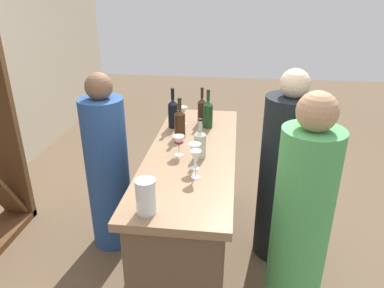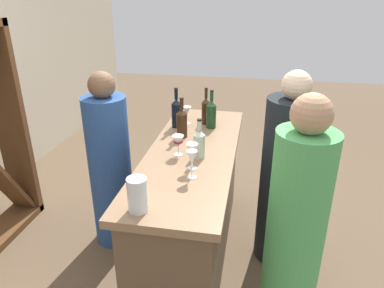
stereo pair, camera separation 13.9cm
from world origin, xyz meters
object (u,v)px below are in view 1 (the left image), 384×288
(water_pitcher, at_px, (146,196))
(person_left_guest, at_px, (284,176))
(person_center_guest, at_px, (300,229))
(wine_bottle_second_left_amber_brown, at_px, (180,122))
(wine_glass_near_center, at_px, (195,151))
(wine_glass_far_left, at_px, (183,112))
(wine_bottle_rightmost_amber_brown, at_px, (202,110))
(wine_bottle_second_right_olive_green, at_px, (208,113))
(wine_glass_near_left, at_px, (196,158))
(wine_glass_near_right, at_px, (179,142))
(person_server_behind, at_px, (108,171))
(wine_bottle_center_near_black, at_px, (173,113))
(wine_bottle_leftmost_clear_pale, at_px, (200,143))

(water_pitcher, height_order, person_left_guest, person_left_guest)
(water_pitcher, bearing_deg, person_center_guest, -74.17)
(wine_bottle_second_left_amber_brown, bearing_deg, person_left_guest, -98.29)
(wine_glass_near_center, relative_size, wine_glass_far_left, 1.16)
(wine_glass_far_left, bearing_deg, wine_bottle_rightmost_amber_brown, -77.06)
(wine_bottle_second_right_olive_green, bearing_deg, wine_glass_near_left, 179.95)
(wine_bottle_second_left_amber_brown, bearing_deg, wine_glass_near_right, -172.37)
(person_center_guest, bearing_deg, person_left_guest, -79.79)
(wine_bottle_rightmost_amber_brown, xyz_separation_m, person_server_behind, (-0.47, 0.68, -0.37))
(wine_bottle_second_left_amber_brown, distance_m, wine_bottle_center_near_black, 0.21)
(water_pitcher, bearing_deg, wine_glass_near_center, -20.36)
(person_center_guest, bearing_deg, wine_glass_near_center, -14.43)
(wine_bottle_center_near_black, relative_size, water_pitcher, 1.74)
(wine_bottle_rightmost_amber_brown, distance_m, water_pitcher, 1.34)
(wine_glass_near_right, xyz_separation_m, person_center_guest, (-0.45, -0.77, -0.30))
(wine_glass_near_right, distance_m, water_pitcher, 0.69)
(wine_glass_near_left, xyz_separation_m, person_left_guest, (0.51, -0.60, -0.36))
(wine_glass_near_right, bearing_deg, wine_glass_near_left, -153.16)
(wine_bottle_leftmost_clear_pale, distance_m, wine_bottle_center_near_black, 0.60)
(wine_glass_near_center, xyz_separation_m, person_server_behind, (0.35, 0.72, -0.37))
(wine_bottle_second_right_olive_green, xyz_separation_m, person_left_guest, (-0.34, -0.60, -0.35))
(wine_bottle_center_near_black, height_order, wine_glass_far_left, wine_bottle_center_near_black)
(wine_glass_near_center, bearing_deg, water_pitcher, 159.64)
(wine_bottle_leftmost_clear_pale, distance_m, person_left_guest, 0.73)
(wine_bottle_center_near_black, distance_m, wine_glass_far_left, 0.11)
(person_center_guest, relative_size, person_server_behind, 1.06)
(wine_bottle_second_left_amber_brown, distance_m, wine_glass_near_right, 0.33)
(wine_bottle_leftmost_clear_pale, height_order, person_center_guest, person_center_guest)
(wine_bottle_second_left_amber_brown, height_order, person_server_behind, person_server_behind)
(wine_bottle_second_left_amber_brown, relative_size, wine_bottle_center_near_black, 0.94)
(wine_bottle_rightmost_amber_brown, distance_m, wine_glass_near_center, 0.82)
(wine_glass_near_center, relative_size, wine_glass_near_right, 1.20)
(wine_glass_near_right, xyz_separation_m, water_pitcher, (-0.69, 0.06, -0.00))
(wine_glass_near_right, bearing_deg, wine_bottle_second_right_olive_green, -15.13)
(wine_glass_far_left, bearing_deg, water_pitcher, -179.90)
(wine_bottle_rightmost_amber_brown, distance_m, person_center_guest, 1.33)
(wine_bottle_center_near_black, distance_m, wine_bottle_second_right_olive_green, 0.28)
(wine_glass_near_left, relative_size, person_left_guest, 0.12)
(wine_bottle_leftmost_clear_pale, distance_m, wine_bottle_rightmost_amber_brown, 0.65)
(wine_bottle_rightmost_amber_brown, bearing_deg, wine_glass_near_right, 171.81)
(wine_glass_near_left, bearing_deg, wine_bottle_leftmost_clear_pale, 0.85)
(wine_bottle_center_near_black, bearing_deg, person_server_behind, 127.24)
(wine_bottle_second_right_olive_green, distance_m, wine_glass_near_left, 0.85)
(wine_bottle_center_near_black, height_order, water_pitcher, wine_bottle_center_near_black)
(wine_glass_near_left, distance_m, wine_glass_near_right, 0.33)
(wine_bottle_leftmost_clear_pale, height_order, wine_glass_near_right, wine_bottle_leftmost_clear_pale)
(wine_bottle_center_near_black, relative_size, wine_glass_far_left, 2.21)
(wine_glass_near_center, distance_m, wine_glass_far_left, 0.81)
(wine_bottle_second_left_amber_brown, relative_size, person_server_behind, 0.22)
(wine_bottle_second_left_amber_brown, height_order, wine_glass_far_left, wine_bottle_second_left_amber_brown)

